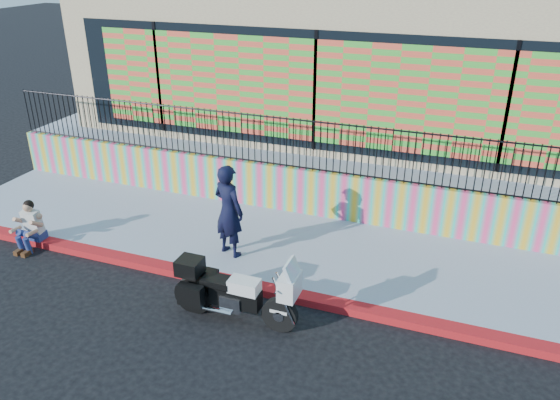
% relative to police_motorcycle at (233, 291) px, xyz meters
% --- Properties ---
extents(ground, '(90.00, 90.00, 0.00)m').
position_rel_police_motorcycle_xyz_m(ground, '(-0.16, 0.92, -0.59)').
color(ground, black).
rests_on(ground, ground).
extents(red_curb, '(16.00, 0.30, 0.15)m').
position_rel_police_motorcycle_xyz_m(red_curb, '(-0.16, 0.92, -0.51)').
color(red_curb, '#AB0C27').
rests_on(red_curb, ground).
extents(sidewalk, '(16.00, 3.00, 0.15)m').
position_rel_police_motorcycle_xyz_m(sidewalk, '(-0.16, 2.57, -0.51)').
color(sidewalk, '#8E97AB').
rests_on(sidewalk, ground).
extents(mural_wall, '(16.00, 0.20, 1.10)m').
position_rel_police_motorcycle_xyz_m(mural_wall, '(-0.16, 4.17, 0.11)').
color(mural_wall, '#F3407C').
rests_on(mural_wall, sidewalk).
extents(metal_fence, '(15.80, 0.04, 1.20)m').
position_rel_police_motorcycle_xyz_m(metal_fence, '(-0.16, 4.17, 1.26)').
color(metal_fence, black).
rests_on(metal_fence, mural_wall).
extents(elevated_platform, '(16.00, 10.00, 1.25)m').
position_rel_police_motorcycle_xyz_m(elevated_platform, '(-0.16, 9.27, 0.04)').
color(elevated_platform, '#8E97AB').
rests_on(elevated_platform, ground).
extents(storefront_building, '(14.00, 8.06, 4.00)m').
position_rel_police_motorcycle_xyz_m(storefront_building, '(-0.16, 9.05, 2.66)').
color(storefront_building, tan).
rests_on(storefront_building, elevated_platform).
extents(police_motorcycle, '(2.24, 0.74, 1.40)m').
position_rel_police_motorcycle_xyz_m(police_motorcycle, '(0.00, 0.00, 0.00)').
color(police_motorcycle, black).
rests_on(police_motorcycle, ground).
extents(police_officer, '(0.83, 0.68, 1.95)m').
position_rel_police_motorcycle_xyz_m(police_officer, '(-0.92, 1.81, 0.54)').
color(police_officer, black).
rests_on(police_officer, sidewalk).
extents(seated_man, '(0.54, 0.71, 1.06)m').
position_rel_police_motorcycle_xyz_m(seated_man, '(-5.12, 0.71, -0.14)').
color(seated_man, navy).
rests_on(seated_man, ground).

